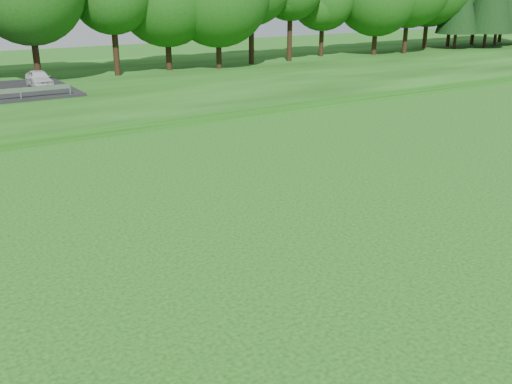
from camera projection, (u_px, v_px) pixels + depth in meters
berm at (206, 77)px, 49.09m from camera, size 130.00×30.00×0.60m
walking_path at (304, 106)px, 38.10m from camera, size 130.00×1.60×0.04m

